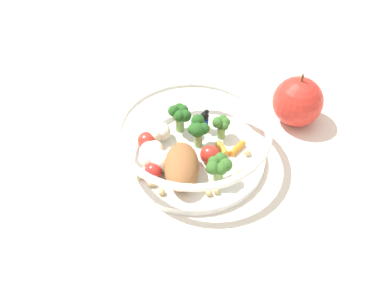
# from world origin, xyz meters

# --- Properties ---
(ground_plane) EXTENTS (2.40, 2.40, 0.00)m
(ground_plane) POSITION_xyz_m (0.00, 0.00, 0.00)
(ground_plane) COLOR silver
(food_container) EXTENTS (0.22, 0.22, 0.06)m
(food_container) POSITION_xyz_m (-0.01, 0.01, 0.03)
(food_container) COLOR white
(food_container) RESTS_ON ground_plane
(loose_apple) EXTENTS (0.08, 0.08, 0.09)m
(loose_apple) POSITION_xyz_m (-0.10, -0.16, 0.04)
(loose_apple) COLOR red
(loose_apple) RESTS_ON ground_plane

